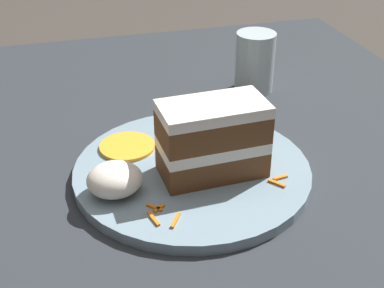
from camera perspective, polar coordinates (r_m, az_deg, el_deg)
The scene contains 8 objects.
ground_plane at distance 0.71m, azimuth -3.72°, elevation -5.82°, with size 6.00×6.00×0.00m, color #38332D.
dining_table at distance 0.70m, azimuth -3.75°, elevation -4.91°, with size 1.03×1.13×0.03m, color #282D33.
plate at distance 0.69m, azimuth -0.00°, elevation -2.91°, with size 0.31×0.31×0.01m, color gray.
cake_slice at distance 0.66m, azimuth 2.21°, elevation 0.53°, with size 0.13×0.07×0.10m.
cream_dollop at distance 0.64m, azimuth -8.25°, elevation -3.76°, with size 0.07×0.06×0.04m, color white.
orange_garnish at distance 0.73m, azimuth -6.93°, elevation -0.27°, with size 0.08×0.08×0.00m, color orange.
carrot_shreds_scatter at distance 0.65m, azimuth 0.02°, elevation -4.56°, with size 0.20×0.19×0.00m.
drinking_glass at distance 0.92m, azimuth 6.69°, elevation 8.29°, with size 0.07×0.07×0.10m.
Camera 1 is at (0.11, 0.56, 0.42)m, focal length 50.00 mm.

